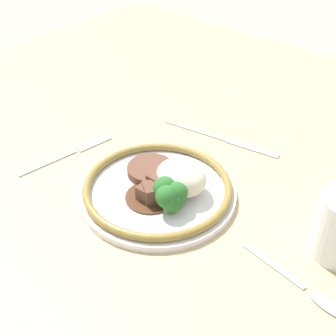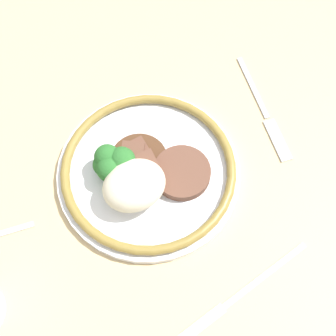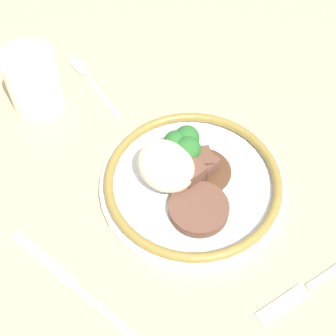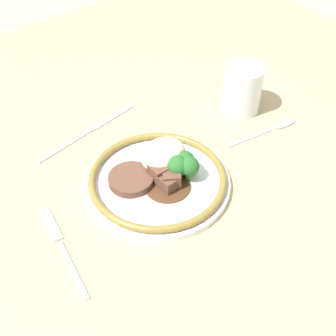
# 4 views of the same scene
# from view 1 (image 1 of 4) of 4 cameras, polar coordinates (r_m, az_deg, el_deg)

# --- Properties ---
(ground_plane) EXTENTS (8.00, 8.00, 0.00)m
(ground_plane) POSITION_cam_1_polar(r_m,az_deg,el_deg) (0.74, 2.84, -4.70)
(ground_plane) COLOR tan
(dining_table) EXTENTS (1.36, 1.20, 0.04)m
(dining_table) POSITION_cam_1_polar(r_m,az_deg,el_deg) (0.73, 2.88, -3.57)
(dining_table) COLOR tan
(dining_table) RESTS_ON ground
(plate) EXTENTS (0.23, 0.23, 0.06)m
(plate) POSITION_cam_1_polar(r_m,az_deg,el_deg) (0.69, -0.73, -2.44)
(plate) COLOR white
(plate) RESTS_ON dining_table
(fork) EXTENTS (0.04, 0.17, 0.00)m
(fork) POSITION_cam_1_polar(r_m,az_deg,el_deg) (0.81, -11.24, 2.01)
(fork) COLOR #ADADB2
(fork) RESTS_ON dining_table
(knife) EXTENTS (0.22, 0.04, 0.00)m
(knife) POSITION_cam_1_polar(r_m,az_deg,el_deg) (0.83, 6.82, 3.47)
(knife) COLOR #ADADB2
(knife) RESTS_ON dining_table
(spoon) EXTENTS (0.15, 0.04, 0.01)m
(spoon) POSITION_cam_1_polar(r_m,az_deg,el_deg) (0.60, 17.29, -14.54)
(spoon) COLOR #ADADB2
(spoon) RESTS_ON dining_table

